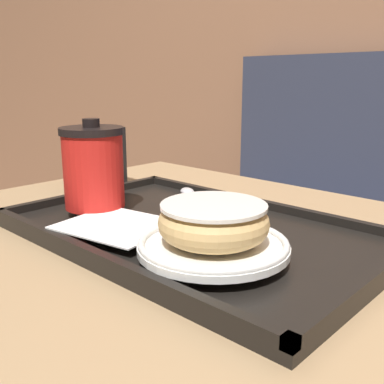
# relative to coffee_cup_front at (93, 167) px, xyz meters

# --- Properties ---
(cafe_table) EXTENTS (0.96, 0.71, 0.71)m
(cafe_table) POSITION_rel_coffee_cup_front_xyz_m (0.18, 0.06, -0.24)
(cafe_table) COLOR tan
(cafe_table) RESTS_ON ground_plane
(serving_tray) EXTENTS (0.50, 0.32, 0.02)m
(serving_tray) POSITION_rel_coffee_cup_front_xyz_m (0.15, 0.05, -0.08)
(serving_tray) COLOR black
(serving_tray) RESTS_ON cafe_table
(napkin_paper) EXTENTS (0.16, 0.14, 0.00)m
(napkin_paper) POSITION_rel_coffee_cup_front_xyz_m (0.10, -0.03, -0.06)
(napkin_paper) COLOR white
(napkin_paper) RESTS_ON serving_tray
(coffee_cup_front) EXTENTS (0.09, 0.09, 0.13)m
(coffee_cup_front) POSITION_rel_coffee_cup_front_xyz_m (0.00, 0.00, 0.00)
(coffee_cup_front) COLOR red
(coffee_cup_front) RESTS_ON serving_tray
(plate_with_chocolate_donut) EXTENTS (0.17, 0.17, 0.01)m
(plate_with_chocolate_donut) POSITION_rel_coffee_cup_front_xyz_m (0.24, -0.01, -0.05)
(plate_with_chocolate_donut) COLOR white
(plate_with_chocolate_donut) RESTS_ON serving_tray
(donut_chocolate_glazed) EXTENTS (0.12, 0.12, 0.04)m
(donut_chocolate_glazed) POSITION_rel_coffee_cup_front_xyz_m (0.24, -0.01, -0.03)
(donut_chocolate_glazed) COLOR #DBB270
(donut_chocolate_glazed) RESTS_ON plate_with_chocolate_donut
(spoon) EXTENTS (0.13, 0.10, 0.01)m
(spoon) POSITION_rel_coffee_cup_front_xyz_m (0.07, 0.13, -0.06)
(spoon) COLOR silver
(spoon) RESTS_ON serving_tray
(napkin_dispenser) EXTENTS (0.09, 0.08, 0.12)m
(napkin_dispenser) POSITION_rel_coffee_cup_front_xyz_m (-0.18, 0.13, -0.02)
(napkin_dispenser) COLOR black
(napkin_dispenser) RESTS_ON cafe_table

